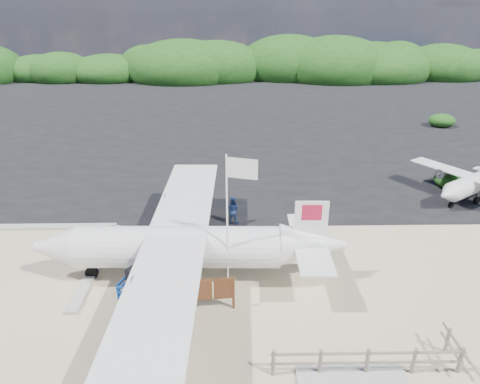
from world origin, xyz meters
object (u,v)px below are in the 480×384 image
object	(u,v)px
crew_b	(233,210)
aircraft_small	(165,113)
baggage_cart	(155,305)
crew_c	(229,249)
flagpole	(228,289)
aircraft_large	(382,126)
signboard	(214,309)
crew_a	(130,248)

from	to	relation	value
crew_b	aircraft_small	bearing A→B (deg)	-52.92
baggage_cart	crew_b	distance (m)	7.60
baggage_cart	crew_c	world-z (taller)	crew_c
flagpole	aircraft_large	xyz separation A→B (m)	(14.83, 25.81, 0.00)
signboard	crew_c	bearing A→B (deg)	73.36
crew_c	crew_a	bearing A→B (deg)	0.79
baggage_cart	aircraft_large	size ratio (longest dim) A/B	0.17
signboard	crew_a	xyz separation A→B (m)	(-3.86, 3.31, 0.83)
signboard	crew_b	xyz separation A→B (m)	(0.77, 7.19, 0.79)
flagpole	signboard	bearing A→B (deg)	-113.48
flagpole	aircraft_small	distance (m)	32.20
crew_c	crew_b	bearing A→B (deg)	-87.93
baggage_cart	aircraft_small	xyz separation A→B (m)	(-4.21, 32.42, 0.00)
crew_a	aircraft_small	distance (m)	29.53
signboard	crew_c	size ratio (longest dim) A/B	1.01
baggage_cart	crew_b	world-z (taller)	crew_b
flagpole	aircraft_large	world-z (taller)	flagpole
flagpole	aircraft_small	bearing A→B (deg)	102.72
baggage_cart	crew_a	size ratio (longest dim) A/B	1.63
flagpole	crew_a	distance (m)	4.93
flagpole	crew_b	size ratio (longest dim) A/B	3.77
signboard	crew_a	size ratio (longest dim) A/B	1.07
aircraft_small	crew_c	bearing A→B (deg)	70.35
crew_a	crew_c	distance (m)	4.45
baggage_cart	crew_c	size ratio (longest dim) A/B	1.53
crew_b	signboard	bearing A→B (deg)	105.04
signboard	crew_a	distance (m)	5.15
baggage_cart	crew_a	xyz separation A→B (m)	(-1.55, 3.03, 0.83)
signboard	aircraft_large	size ratio (longest dim) A/B	0.11
signboard	aircraft_large	distance (m)	31.17
flagpole	crew_c	world-z (taller)	flagpole
aircraft_small	crew_a	bearing A→B (deg)	62.07
flagpole	aircraft_large	distance (m)	29.77
flagpole	crew_a	bearing A→B (deg)	155.44
aircraft_large	aircraft_small	bearing A→B (deg)	-13.11
signboard	crew_c	xyz separation A→B (m)	(0.58, 3.01, 0.88)
flagpole	baggage_cart	bearing A→B (deg)	-160.75
aircraft_large	crew_a	bearing A→B (deg)	52.24
baggage_cart	aircraft_small	bearing A→B (deg)	116.44
baggage_cart	crew_b	size ratio (longest dim) A/B	1.71
flagpole	aircraft_large	size ratio (longest dim) A/B	0.38
crew_c	signboard	bearing A→B (deg)	83.82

